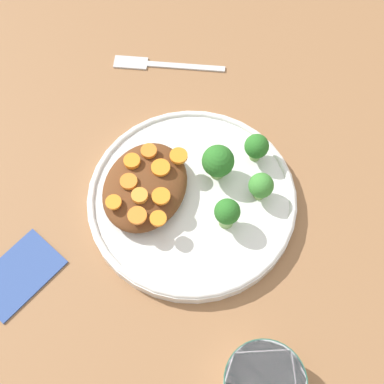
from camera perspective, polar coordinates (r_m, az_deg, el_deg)
name	(u,v)px	position (r m, az deg, el deg)	size (l,w,h in m)	color
ground_plane	(192,203)	(0.75, 0.00, -1.17)	(4.00, 4.00, 0.00)	#8C603D
plate	(192,199)	(0.74, 0.00, -0.75)	(0.29, 0.29, 0.02)	silver
dip_bowl	(264,383)	(0.66, 7.67, -19.58)	(0.10, 0.10, 0.04)	silver
stew_mound	(145,186)	(0.72, -5.03, 0.59)	(0.14, 0.11, 0.03)	#5B3319
broccoli_floret_0	(261,186)	(0.72, 7.36, 0.62)	(0.03, 0.03, 0.05)	#759E51
broccoli_floret_1	(227,213)	(0.69, 3.76, -2.24)	(0.03, 0.03, 0.05)	#7FA85B
broccoli_floret_2	(218,162)	(0.72, 2.79, 3.24)	(0.04, 0.04, 0.06)	#7FA85B
broccoli_floret_3	(257,147)	(0.74, 6.90, 4.80)	(0.03, 0.03, 0.05)	#759E51
carrot_slice_0	(158,218)	(0.68, -3.63, -2.84)	(0.02, 0.02, 0.00)	orange
carrot_slice_1	(149,151)	(0.73, -4.63, 4.39)	(0.02, 0.02, 0.01)	orange
carrot_slice_2	(179,156)	(0.72, -1.44, 3.88)	(0.02, 0.02, 0.01)	orange
carrot_slice_3	(129,181)	(0.71, -6.77, 1.12)	(0.02, 0.02, 0.01)	orange
carrot_slice_4	(161,168)	(0.71, -3.36, 2.62)	(0.03, 0.03, 0.00)	orange
carrot_slice_5	(161,196)	(0.69, -3.33, -0.45)	(0.02, 0.02, 0.00)	orange
carrot_slice_6	(113,202)	(0.70, -8.37, -1.08)	(0.02, 0.02, 0.00)	orange
carrot_slice_7	(132,161)	(0.72, -6.42, 3.30)	(0.02, 0.02, 0.01)	orange
carrot_slice_8	(137,215)	(0.68, -5.87, -2.51)	(0.02, 0.02, 0.00)	orange
carrot_slice_9	(140,196)	(0.69, -5.61, -0.39)	(0.02, 0.02, 0.01)	orange
fork	(158,64)	(0.88, -3.66, 13.47)	(0.06, 0.18, 0.01)	#BEBEBE
napkin	(18,274)	(0.74, -18.04, -8.34)	(0.13, 0.11, 0.01)	#334C8C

